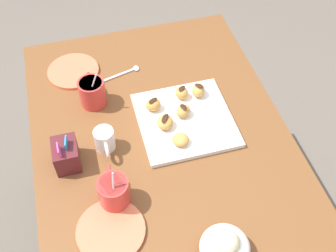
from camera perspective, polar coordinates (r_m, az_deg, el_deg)
The scene contains 22 objects.
ground_plane at distance 1.90m, azimuth -0.68°, elevation -14.82°, with size 8.00×8.00×0.00m, color #665B51.
dining_table at distance 1.38m, azimuth -0.91°, elevation -4.58°, with size 1.07×0.78×0.73m.
pastry_plate_square at distance 1.30m, azimuth 2.36°, elevation 0.83°, with size 0.29×0.29×0.02m, color white.
coffee_mug_red_left at distance 1.12m, azimuth -7.49°, elevation -8.85°, with size 0.12×0.08×0.14m.
coffee_mug_red_right at distance 1.35m, azimuth -10.40°, elevation 4.71°, with size 0.12×0.08×0.14m.
cream_pitcher_white at distance 1.23m, azimuth -8.69°, elevation -1.95°, with size 0.10×0.06×0.07m.
sugar_caddy at distance 1.21m, azimuth -13.82°, elevation -3.84°, with size 0.09×0.07×0.11m.
ice_cream_bowl at distance 1.06m, azimuth 7.84°, elevation -16.11°, with size 0.12×0.12×0.09m.
saucer_coral_left at distance 1.11m, azimuth -7.88°, elevation -14.08°, with size 0.18×0.18×0.01m, color #E5704C.
saucer_coral_right at distance 1.50m, azimuth -12.91°, elevation 7.38°, with size 0.18×0.18×0.01m, color #E5704C.
loose_spoon_near_saucer at distance 1.46m, azimuth -6.09°, elevation 7.26°, with size 0.06×0.16×0.01m.
beignet_0 at distance 1.22m, azimuth 1.74°, elevation -1.89°, with size 0.05×0.05×0.03m, color #D19347.
beignet_1 at distance 1.34m, azimuth 1.89°, elevation 4.58°, with size 0.04×0.05×0.04m, color #D19347.
chocolate_drizzle_1 at distance 1.33m, azimuth 1.91°, elevation 5.20°, with size 0.03×0.02×0.01m, color #381E11.
beignet_2 at distance 1.26m, azimuth -0.42°, elevation 0.52°, with size 0.06×0.05×0.04m, color #D19347.
chocolate_drizzle_2 at distance 1.25m, azimuth -0.42°, elevation 1.08°, with size 0.04×0.02×0.01m, color #381E11.
beignet_3 at distance 1.29m, azimuth 2.11°, elevation 2.06°, with size 0.04×0.05×0.04m, color #D19347.
chocolate_drizzle_3 at distance 1.28m, azimuth 2.13°, elevation 2.63°, with size 0.03×0.02×0.01m, color #381E11.
beignet_4 at distance 1.31m, azimuth -2.00°, elevation 2.95°, with size 0.05×0.04×0.04m, color #D19347.
chocolate_drizzle_4 at distance 1.29m, azimuth -2.02°, elevation 3.56°, with size 0.03×0.01×0.01m, color #381E11.
beignet_5 at distance 1.35m, azimuth 4.22°, elevation 4.91°, with size 0.04×0.05×0.04m, color #D19347.
chocolate_drizzle_5 at distance 1.34m, azimuth 4.27°, elevation 5.54°, with size 0.03×0.02×0.01m, color #381E11.
Camera 1 is at (-0.76, 0.18, 1.73)m, focal length 44.29 mm.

